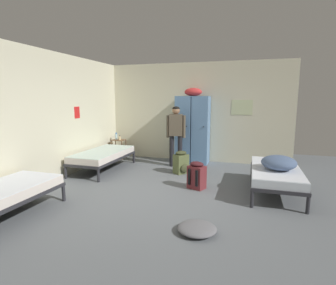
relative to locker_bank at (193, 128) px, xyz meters
The scene contains 13 objects.
ground_plane 2.86m from the locker_bank, 89.43° to the right, with size 9.52×9.52×0.00m, color slate.
room_backdrop 1.91m from the locker_bank, 136.27° to the right, with size 5.23×6.01×2.78m.
locker_bank is the anchor object (origin of this frame).
shelf_unit 2.32m from the locker_bank, behind, with size 0.38×0.30×0.57m.
bed_right 2.84m from the locker_bank, 43.10° to the right, with size 0.90×1.90×0.49m.
bed_left_rear 2.52m from the locker_bank, 143.84° to the right, with size 0.90×1.90×0.49m.
bedding_heap 2.94m from the locker_bank, 44.98° to the right, with size 0.62×0.64×0.26m.
person_traveler 0.65m from the locker_bank, 120.13° to the right, with size 0.50×0.26×1.59m.
water_bottle 2.33m from the locker_bank, behind, with size 0.07×0.07×0.21m.
lotion_bottle 2.19m from the locker_bank, behind, with size 0.05×0.05×0.14m.
backpack_maroon 2.32m from the locker_bank, 75.44° to the right, with size 0.39×0.40×0.55m.
backpack_olive 1.37m from the locker_bank, 90.97° to the right, with size 0.42×0.41×0.55m.
clothes_pile_grey 4.14m from the locker_bank, 76.95° to the right, with size 0.53×0.51×0.12m.
Camera 1 is at (1.51, -4.58, 1.79)m, focal length 28.73 mm.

